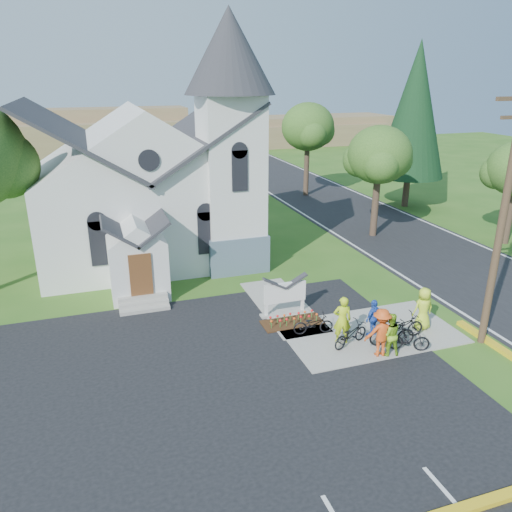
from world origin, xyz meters
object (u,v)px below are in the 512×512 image
object	(u,v)px
bike_0	(313,324)
bike_4	(401,326)
cyclist_1	(390,334)
bike_1	(392,333)
cyclist_4	(423,309)
cyclist_2	(374,318)
bike_3	(409,339)
utility_pole	(506,209)
bike_2	(351,334)
church_sign	(285,293)
cyclist_0	(342,320)
cyclist_3	(381,332)

from	to	relation	value
bike_0	bike_4	size ratio (longest dim) A/B	0.83
cyclist_1	bike_1	distance (m)	0.76
bike_0	cyclist_4	size ratio (longest dim) A/B	0.91
cyclist_1	bike_1	xyz separation A→B (m)	(0.48, 0.51, -0.30)
cyclist_2	bike_3	size ratio (longest dim) A/B	0.99
bike_1	utility_pole	bearing A→B (deg)	-89.27
bike_1	bike_2	distance (m)	1.60
cyclist_1	bike_3	xyz separation A→B (m)	(0.87, 0.00, -0.37)
cyclist_1	cyclist_2	bearing A→B (deg)	-86.75
bike_0	cyclist_1	distance (m)	3.11
church_sign	bike_4	distance (m)	5.01
cyclist_4	bike_2	bearing A→B (deg)	5.79
cyclist_2	bike_3	world-z (taller)	cyclist_2
cyclist_0	church_sign	bearing A→B (deg)	-52.15
cyclist_3	bike_2	bearing A→B (deg)	-45.07
bike_4	cyclist_2	bearing A→B (deg)	61.26
cyclist_2	cyclist_3	bearing A→B (deg)	47.14
church_sign	bike_4	size ratio (longest dim) A/B	1.12
bike_3	bike_0	bearing A→B (deg)	75.73
cyclist_3	cyclist_2	bearing A→B (deg)	-101.28
cyclist_0	bike_1	xyz separation A→B (m)	(1.73, -0.86, -0.43)
utility_pole	cyclist_3	world-z (taller)	utility_pole
cyclist_0	bike_0	distance (m)	1.34
church_sign	bike_2	distance (m)	3.67
church_sign	bike_4	bearing A→B (deg)	-44.47
cyclist_0	bike_1	bearing A→B (deg)	170.02
bike_1	cyclist_3	xyz separation A→B (m)	(-0.81, -0.44, 0.40)
cyclist_2	cyclist_4	distance (m)	2.22
church_sign	bike_4	world-z (taller)	church_sign
cyclist_0	bike_3	xyz separation A→B (m)	(2.12, -1.37, -0.50)
bike_2	cyclist_0	bearing A→B (deg)	13.88
bike_4	bike_2	bearing A→B (deg)	88.46
cyclist_1	bike_4	bearing A→B (deg)	-129.85
cyclist_0	cyclist_2	xyz separation A→B (m)	(1.45, 0.09, -0.19)
cyclist_2	church_sign	bearing A→B (deg)	-70.00
cyclist_1	cyclist_4	xyz separation A→B (m)	(2.42, 1.31, 0.06)
bike_1	cyclist_4	xyz separation A→B (m)	(1.94, 0.81, 0.37)
cyclist_0	bike_4	world-z (taller)	cyclist_0
utility_pole	cyclist_1	xyz separation A→B (m)	(-4.13, 0.30, -4.51)
church_sign	bike_0	xyz separation A→B (m)	(0.43, -2.06, -0.55)
church_sign	bike_2	world-z (taller)	church_sign
utility_pole	cyclist_3	bearing A→B (deg)	175.33
cyclist_0	bike_0	xyz separation A→B (m)	(-0.76, 0.97, -0.54)
bike_3	bike_4	distance (m)	0.94
cyclist_1	cyclist_4	size ratio (longest dim) A/B	0.93
church_sign	cyclist_3	bearing A→B (deg)	-64.11
bike_2	utility_pole	bearing A→B (deg)	-125.69
cyclist_0	bike_3	distance (m)	2.58
bike_0	cyclist_2	distance (m)	2.40
cyclist_2	cyclist_3	size ratio (longest dim) A/B	0.83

